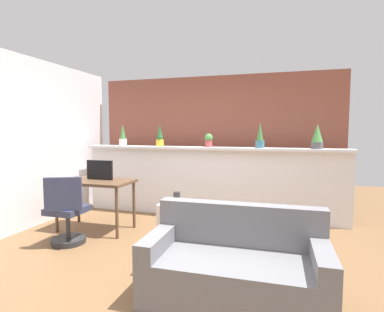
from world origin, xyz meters
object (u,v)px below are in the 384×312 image
(vase_on_shelf, at_px, (177,197))
(potted_plant_2, at_px, (209,140))
(potted_plant_1, at_px, (160,137))
(desk, at_px, (95,186))
(couch, at_px, (235,268))
(potted_plant_4, at_px, (317,136))
(potted_plant_0, at_px, (123,137))
(tv_monitor, at_px, (100,170))
(office_chair, at_px, (67,216))
(potted_plant_3, at_px, (260,137))
(side_cube_shelf, at_px, (175,221))

(vase_on_shelf, bearing_deg, potted_plant_2, 81.93)
(potted_plant_1, height_order, desk, potted_plant_1)
(potted_plant_1, xyz_separation_m, couch, (1.73, -2.44, -1.08))
(potted_plant_4, height_order, vase_on_shelf, potted_plant_4)
(potted_plant_2, bearing_deg, couch, -71.05)
(potted_plant_0, relative_size, potted_plant_2, 1.74)
(potted_plant_4, height_order, tv_monitor, potted_plant_4)
(potted_plant_1, xyz_separation_m, potted_plant_4, (2.60, 0.00, 0.03))
(potted_plant_2, height_order, office_chair, potted_plant_2)
(potted_plant_4, relative_size, vase_on_shelf, 2.48)
(tv_monitor, distance_m, vase_on_shelf, 1.31)
(potted_plant_0, xyz_separation_m, couch, (2.48, -2.45, -1.09))
(potted_plant_1, height_order, potted_plant_2, potted_plant_1)
(potted_plant_1, height_order, office_chair, potted_plant_1)
(potted_plant_3, distance_m, potted_plant_4, 0.86)
(potted_plant_0, relative_size, potted_plant_1, 1.04)
(office_chair, bearing_deg, tv_monitor, 87.38)
(potted_plant_2, relative_size, vase_on_shelf, 1.47)
(potted_plant_3, relative_size, side_cube_shelf, 0.83)
(office_chair, height_order, couch, office_chair)
(desk, bearing_deg, vase_on_shelf, -0.90)
(potted_plant_1, bearing_deg, tv_monitor, -116.39)
(potted_plant_3, height_order, desk, potted_plant_3)
(potted_plant_0, distance_m, potted_plant_1, 0.75)
(potted_plant_1, distance_m, office_chair, 2.12)
(potted_plant_2, bearing_deg, vase_on_shelf, -98.07)
(potted_plant_0, height_order, couch, potted_plant_0)
(potted_plant_4, relative_size, couch, 0.25)
(potted_plant_2, height_order, desk, potted_plant_2)
(potted_plant_3, distance_m, vase_on_shelf, 1.74)
(office_chair, distance_m, vase_on_shelf, 1.45)
(tv_monitor, height_order, office_chair, tv_monitor)
(potted_plant_2, height_order, vase_on_shelf, potted_plant_2)
(vase_on_shelf, bearing_deg, potted_plant_1, 122.06)
(desk, distance_m, vase_on_shelf, 1.30)
(potted_plant_1, bearing_deg, vase_on_shelf, -57.94)
(potted_plant_4, distance_m, couch, 2.82)
(potted_plant_0, relative_size, office_chair, 0.44)
(potted_plant_4, bearing_deg, office_chair, -150.51)
(side_cube_shelf, bearing_deg, potted_plant_1, 121.15)
(side_cube_shelf, distance_m, couch, 1.63)
(potted_plant_2, relative_size, office_chair, 0.25)
(potted_plant_4, bearing_deg, side_cube_shelf, -148.24)
(vase_on_shelf, height_order, couch, couch)
(potted_plant_1, xyz_separation_m, tv_monitor, (-0.53, -1.07, -0.47))
(potted_plant_4, bearing_deg, couch, -109.70)
(potted_plant_3, distance_m, office_chair, 3.08)
(office_chair, bearing_deg, potted_plant_1, 72.50)
(potted_plant_0, distance_m, vase_on_shelf, 2.06)
(potted_plant_0, bearing_deg, potted_plant_2, -1.06)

